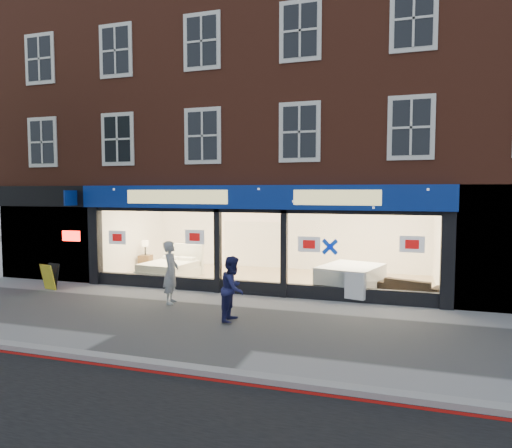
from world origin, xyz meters
The scene contains 12 objects.
ground centered at (0.00, 0.00, 0.00)m, with size 120.00×120.00×0.00m, color gray.
kerb_line centered at (0.00, -3.10, 0.01)m, with size 60.00×0.10×0.01m, color #8C0A07.
kerb_stone centered at (0.00, -2.90, 0.06)m, with size 60.00×0.25×0.12m, color gray.
showroom_floor centered at (0.00, 5.25, 0.05)m, with size 11.00×4.50×0.10m, color tan.
building centered at (-0.02, 6.93, 6.67)m, with size 19.00×8.26×10.30m.
display_bed centered at (-3.38, 4.33, 0.41)m, with size 1.78×2.10×1.10m.
bedside_table centered at (-5.10, 5.53, 0.38)m, with size 0.45×0.45×0.55m, color brown.
mattress_stack centered at (2.89, 4.00, 0.49)m, with size 2.05×2.34×0.78m.
sofa centered at (4.60, 3.90, 0.35)m, with size 1.73×0.68×0.51m, color black.
a_board centered at (-6.28, 1.79, 0.41)m, with size 0.54×0.35×0.83m, color gold.
pedestrian_grey centered at (-1.78, 1.38, 0.87)m, with size 0.64×0.42×1.74m, color #95999C.
pedestrian_blue centered at (0.48, 0.28, 0.79)m, with size 0.76×0.60×1.57m, color #1B1E4E.
Camera 1 is at (4.28, -9.87, 3.13)m, focal length 32.00 mm.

